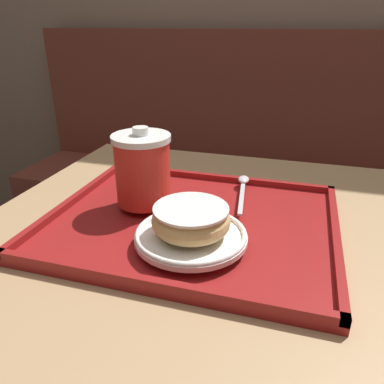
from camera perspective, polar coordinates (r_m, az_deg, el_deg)
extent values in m
cube|color=brown|center=(1.61, 2.45, -5.29)|extent=(1.57, 0.44, 0.45)
cube|color=brown|center=(1.60, 4.40, 13.67)|extent=(1.57, 0.08, 0.55)
cube|color=tan|center=(0.63, 2.35, -7.33)|extent=(0.80, 0.80, 0.03)
cube|color=maroon|center=(0.64, 0.00, -4.73)|extent=(0.47, 0.38, 0.01)
cube|color=maroon|center=(0.49, -6.29, -13.57)|extent=(0.47, 0.01, 0.01)
cube|color=maroon|center=(0.80, 3.75, 2.23)|extent=(0.47, 0.01, 0.01)
cube|color=maroon|center=(0.73, -17.71, -1.17)|extent=(0.01, 0.38, 0.01)
cube|color=maroon|center=(0.62, 21.09, -6.39)|extent=(0.01, 0.38, 0.01)
cylinder|color=red|center=(0.66, -7.50, 3.03)|extent=(0.10, 0.10, 0.11)
cylinder|color=white|center=(0.64, -7.80, 8.17)|extent=(0.10, 0.10, 0.01)
cylinder|color=white|center=(0.64, -7.86, 9.19)|extent=(0.03, 0.03, 0.01)
cylinder|color=white|center=(0.56, -0.16, -6.81)|extent=(0.17, 0.17, 0.01)
torus|color=white|center=(0.56, -0.16, -6.28)|extent=(0.17, 0.17, 0.01)
torus|color=#DBB270|center=(0.55, -0.16, -4.33)|extent=(0.12, 0.12, 0.04)
cylinder|color=white|center=(0.54, -0.16, -2.58)|extent=(0.11, 0.11, 0.00)
ellipsoid|color=silver|center=(0.76, 7.87, 1.91)|extent=(0.03, 0.04, 0.01)
cube|color=silver|center=(0.69, 7.57, -0.97)|extent=(0.02, 0.13, 0.00)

